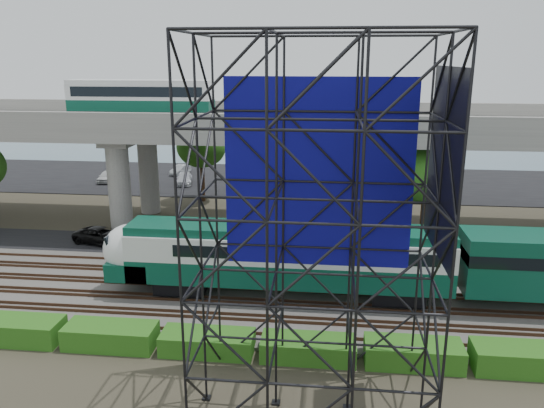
# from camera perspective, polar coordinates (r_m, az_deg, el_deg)

# --- Properties ---
(ground) EXTENTS (140.00, 140.00, 0.00)m
(ground) POSITION_cam_1_polar(r_m,az_deg,el_deg) (31.50, -6.93, -11.37)
(ground) COLOR #474233
(ground) RESTS_ON ground
(ballast_bed) EXTENTS (90.00, 12.00, 0.20)m
(ballast_bed) POSITION_cam_1_polar(r_m,az_deg,el_deg) (33.21, -6.15, -9.68)
(ballast_bed) COLOR slate
(ballast_bed) RESTS_ON ground
(service_road) EXTENTS (90.00, 5.00, 0.08)m
(service_road) POSITION_cam_1_polar(r_m,az_deg,el_deg) (40.93, -3.61, -4.75)
(service_road) COLOR black
(service_road) RESTS_ON ground
(parking_lot) EXTENTS (90.00, 18.00, 0.08)m
(parking_lot) POSITION_cam_1_polar(r_m,az_deg,el_deg) (63.28, 0.01, 2.57)
(parking_lot) COLOR black
(parking_lot) RESTS_ON ground
(harbor_water) EXTENTS (140.00, 40.00, 0.03)m
(harbor_water) POSITION_cam_1_polar(r_m,az_deg,el_deg) (84.77, 1.65, 5.85)
(harbor_water) COLOR #446470
(harbor_water) RESTS_ON ground
(rail_tracks) EXTENTS (90.00, 9.52, 0.16)m
(rail_tracks) POSITION_cam_1_polar(r_m,az_deg,el_deg) (33.13, -6.16, -9.40)
(rail_tracks) COLOR #472D1E
(rail_tracks) RESTS_ON ballast_bed
(commuter_train) EXTENTS (29.30, 3.06, 4.30)m
(commuter_train) POSITION_cam_1_polar(r_m,az_deg,el_deg) (31.41, 5.55, -5.66)
(commuter_train) COLOR black
(commuter_train) RESTS_ON rail_tracks
(overpass) EXTENTS (80.00, 12.00, 12.40)m
(overpass) POSITION_cam_1_polar(r_m,az_deg,el_deg) (44.34, -3.42, 7.73)
(overpass) COLOR #9E9B93
(overpass) RESTS_ON ground
(scaffold_tower) EXTENTS (9.36, 6.36, 15.00)m
(scaffold_tower) POSITION_cam_1_polar(r_m,az_deg,el_deg) (20.46, 4.70, -3.66)
(scaffold_tower) COLOR black
(scaffold_tower) RESTS_ON ground
(hedge_strip) EXTENTS (34.60, 1.80, 1.20)m
(hedge_strip) POSITION_cam_1_polar(r_m,az_deg,el_deg) (27.34, -6.94, -14.49)
(hedge_strip) COLOR #265F15
(hedge_strip) RESTS_ON ground
(trees) EXTENTS (40.94, 16.94, 7.69)m
(trees) POSITION_cam_1_polar(r_m,az_deg,el_deg) (45.77, -8.30, 4.49)
(trees) COLOR #382314
(trees) RESTS_ON ground
(suv) EXTENTS (4.88, 3.12, 1.25)m
(suv) POSITION_cam_1_polar(r_m,az_deg,el_deg) (43.66, -17.84, -3.25)
(suv) COLOR black
(suv) RESTS_ON service_road
(parked_cars) EXTENTS (37.86, 9.56, 1.28)m
(parked_cars) POSITION_cam_1_polar(r_m,az_deg,el_deg) (62.80, -1.24, 3.06)
(parked_cars) COLOR silver
(parked_cars) RESTS_ON parking_lot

